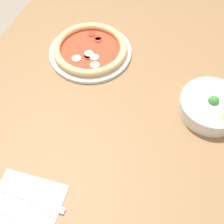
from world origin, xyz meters
TOP-DOWN VIEW (x-y plane):
  - ground_plane at (0.00, 0.00)m, footprint 8.00×8.00m
  - dining_table at (0.00, 0.00)m, footprint 1.34×1.07m
  - pizza at (-0.13, -0.19)m, footprint 0.29×0.29m
  - bowl at (-0.02, 0.24)m, footprint 0.19×0.19m
  - napkin at (0.44, -0.14)m, footprint 0.19×0.19m
  - fork at (0.41, -0.14)m, footprint 0.02×0.20m
  - knife at (0.46, -0.15)m, footprint 0.02×0.20m

SIDE VIEW (x-z plane):
  - ground_plane at x=0.00m, z-range 0.00..0.00m
  - dining_table at x=0.00m, z-range 0.28..1.01m
  - napkin at x=0.44m, z-range 0.73..0.73m
  - knife at x=0.46m, z-range 0.73..0.73m
  - fork at x=0.41m, z-range 0.73..0.74m
  - pizza at x=-0.13m, z-range 0.73..0.76m
  - bowl at x=-0.02m, z-range 0.72..0.79m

